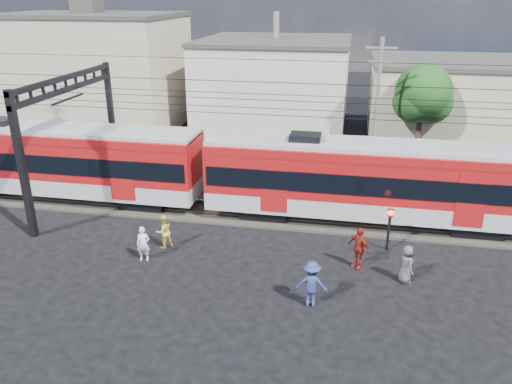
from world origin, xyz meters
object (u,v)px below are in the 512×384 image
at_px(pedestrian_c, 311,284).
at_px(commuter_train, 374,179).
at_px(crossing_signal, 390,222).
at_px(pedestrian_a, 143,244).

bearing_deg(pedestrian_c, commuter_train, -108.16).
height_order(commuter_train, crossing_signal, commuter_train).
relative_size(pedestrian_a, pedestrian_c, 0.85).
bearing_deg(crossing_signal, pedestrian_a, -164.22).
xyz_separation_m(commuter_train, crossing_signal, (0.72, -2.73, -0.99)).
distance_m(pedestrian_a, pedestrian_c, 7.70).
distance_m(commuter_train, pedestrian_a, 11.38).
bearing_deg(pedestrian_c, pedestrian_a, -16.67).
height_order(commuter_train, pedestrian_a, commuter_train).
bearing_deg(pedestrian_a, commuter_train, 19.13).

